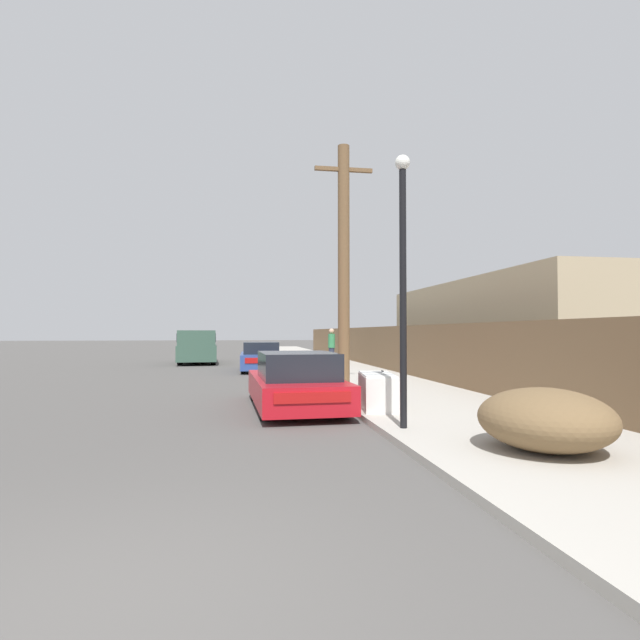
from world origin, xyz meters
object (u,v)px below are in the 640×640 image
at_px(pickup_truck, 197,347).
at_px(brush_pile, 545,419).
at_px(discarded_fridge, 377,391).
at_px(parked_sports_car_red, 295,383).
at_px(pedestrian, 332,346).
at_px(utility_pole, 344,263).
at_px(car_parked_mid, 261,357).
at_px(street_lamp, 403,269).

xyz_separation_m(pickup_truck, brush_pile, (6.55, -22.34, -0.38)).
distance_m(discarded_fridge, parked_sports_car_red, 1.93).
distance_m(pickup_truck, pedestrian, 8.15).
bearing_deg(pedestrian, utility_pole, -98.18).
xyz_separation_m(brush_pile, pedestrian, (0.29, 17.92, 0.52)).
distance_m(car_parked_mid, pedestrian, 3.84).
distance_m(discarded_fridge, street_lamp, 3.22).
xyz_separation_m(parked_sports_car_red, brush_pile, (2.93, -5.03, -0.04)).
relative_size(pickup_truck, pedestrian, 3.13).
bearing_deg(pickup_truck, parked_sports_car_red, 98.59).
bearing_deg(utility_pole, street_lamp, -93.07).
xyz_separation_m(discarded_fridge, pickup_truck, (-5.28, 18.28, 0.43)).
relative_size(utility_pole, brush_pile, 3.80).
distance_m(pickup_truck, utility_pole, 15.15).
xyz_separation_m(pickup_truck, street_lamp, (5.13, -20.47, 1.92)).
distance_m(discarded_fridge, car_parked_mid, 12.59).
bearing_deg(utility_pole, discarded_fridge, -92.61).
xyz_separation_m(car_parked_mid, brush_pile, (3.25, -16.49, -0.07)).
relative_size(discarded_fridge, pedestrian, 0.96).
relative_size(discarded_fridge, parked_sports_car_red, 0.37).
xyz_separation_m(parked_sports_car_red, car_parked_mid, (-0.32, 11.46, 0.03)).
bearing_deg(pedestrian, brush_pile, -90.93).
distance_m(car_parked_mid, utility_pole, 8.87).
xyz_separation_m(utility_pole, pedestrian, (1.35, 9.38, -2.82)).
bearing_deg(parked_sports_car_red, street_lamp, -66.58).
bearing_deg(discarded_fridge, street_lamp, -85.89).
bearing_deg(brush_pile, discarded_fridge, 107.25).
bearing_deg(parked_sports_car_red, pickup_truck, 99.71).
height_order(car_parked_mid, utility_pole, utility_pole).
height_order(car_parked_mid, pickup_truck, pickup_truck).
height_order(car_parked_mid, street_lamp, street_lamp).
height_order(discarded_fridge, car_parked_mid, car_parked_mid).
xyz_separation_m(discarded_fridge, car_parked_mid, (-1.99, 12.43, 0.13)).
bearing_deg(discarded_fridge, brush_pile, -64.64).
height_order(utility_pole, street_lamp, utility_pole).
relative_size(discarded_fridge, street_lamp, 0.37).
height_order(car_parked_mid, brush_pile, car_parked_mid).
distance_m(pickup_truck, brush_pile, 23.29).
height_order(pickup_truck, brush_pile, pickup_truck).
relative_size(parked_sports_car_red, pedestrian, 2.57).
relative_size(pickup_truck, utility_pole, 0.78).
distance_m(street_lamp, brush_pile, 3.29).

